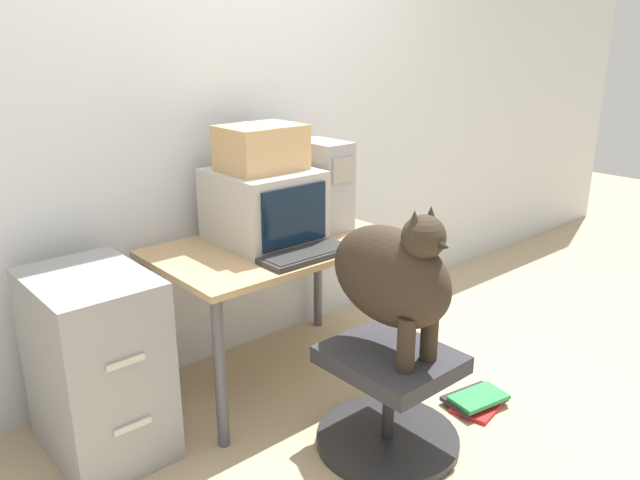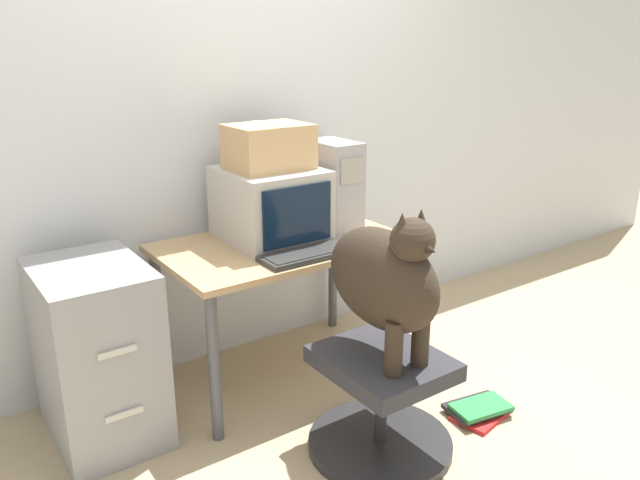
# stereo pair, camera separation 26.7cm
# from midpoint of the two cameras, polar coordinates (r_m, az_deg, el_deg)

# --- Properties ---
(ground_plane) EXTENTS (12.00, 12.00, 0.00)m
(ground_plane) POSITION_cam_midpoint_polar(r_m,az_deg,el_deg) (3.00, -2.17, -14.77)
(ground_plane) COLOR tan
(wall_back) EXTENTS (8.00, 0.05, 2.60)m
(wall_back) POSITION_cam_midpoint_polar(r_m,az_deg,el_deg) (3.17, -11.41, 11.81)
(wall_back) COLOR silver
(wall_back) RESTS_ON ground_plane
(desk) EXTENTS (1.14, 0.70, 0.70)m
(desk) POSITION_cam_midpoint_polar(r_m,az_deg,el_deg) (2.98, -6.56, -2.00)
(desk) COLOR tan
(desk) RESTS_ON ground_plane
(crt_monitor) EXTENTS (0.43, 0.47, 0.34)m
(crt_monitor) POSITION_cam_midpoint_polar(r_m,az_deg,el_deg) (2.95, -7.79, 3.06)
(crt_monitor) COLOR #B7B2A8
(crt_monitor) RESTS_ON desk
(pc_tower) EXTENTS (0.18, 0.42, 0.44)m
(pc_tower) POSITION_cam_midpoint_polar(r_m,az_deg,el_deg) (3.17, -2.89, 5.21)
(pc_tower) COLOR #99999E
(pc_tower) RESTS_ON desk
(keyboard) EXTENTS (0.44, 0.17, 0.03)m
(keyboard) POSITION_cam_midpoint_polar(r_m,az_deg,el_deg) (2.75, -3.97, -1.39)
(keyboard) COLOR #2D2D2D
(keyboard) RESTS_ON desk
(computer_mouse) EXTENTS (0.06, 0.04, 0.03)m
(computer_mouse) POSITION_cam_midpoint_polar(r_m,az_deg,el_deg) (2.90, 0.49, -0.25)
(computer_mouse) COLOR silver
(computer_mouse) RESTS_ON desk
(office_chair) EXTENTS (0.60, 0.60, 0.43)m
(office_chair) POSITION_cam_midpoint_polar(r_m,az_deg,el_deg) (2.64, 3.34, -14.42)
(office_chair) COLOR #262628
(office_chair) RESTS_ON ground_plane
(dog) EXTENTS (0.25, 0.57, 0.62)m
(dog) POSITION_cam_midpoint_polar(r_m,az_deg,el_deg) (2.39, 3.55, -3.28)
(dog) COLOR #33281E
(dog) RESTS_ON office_chair
(filing_cabinet) EXTENTS (0.42, 0.58, 0.77)m
(filing_cabinet) POSITION_cam_midpoint_polar(r_m,az_deg,el_deg) (2.73, -22.41, -10.59)
(filing_cabinet) COLOR gray
(filing_cabinet) RESTS_ON ground_plane
(cardboard_box) EXTENTS (0.36, 0.28, 0.21)m
(cardboard_box) POSITION_cam_midpoint_polar(r_m,az_deg,el_deg) (2.89, -8.06, 8.33)
(cardboard_box) COLOR tan
(cardboard_box) RESTS_ON crt_monitor
(book_stack_floor) EXTENTS (0.31, 0.25, 0.06)m
(book_stack_floor) POSITION_cam_midpoint_polar(r_m,az_deg,el_deg) (3.03, 11.71, -14.22)
(book_stack_floor) COLOR red
(book_stack_floor) RESTS_ON ground_plane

